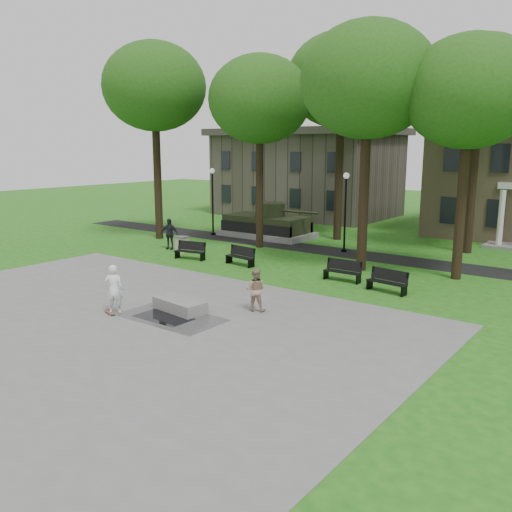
% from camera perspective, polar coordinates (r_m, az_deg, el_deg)
% --- Properties ---
extents(ground, '(120.00, 120.00, 0.00)m').
position_cam_1_polar(ground, '(23.48, -6.16, -4.00)').
color(ground, '#1E5E16').
rests_on(ground, ground).
extents(plaza, '(22.00, 16.00, 0.02)m').
position_cam_1_polar(plaza, '(20.29, -15.93, -6.86)').
color(plaza, gray).
rests_on(plaza, ground).
extents(footpath, '(44.00, 2.60, 0.01)m').
position_cam_1_polar(footpath, '(33.01, 8.22, 0.47)').
color(footpath, black).
rests_on(footpath, ground).
extents(building_left, '(15.00, 10.00, 7.20)m').
position_cam_1_polar(building_left, '(50.55, 5.38, 8.43)').
color(building_left, '#4C443D').
rests_on(building_left, ground).
extents(tree_0, '(6.80, 6.80, 12.97)m').
position_cam_1_polar(tree_0, '(37.70, -10.65, 17.06)').
color(tree_0, black).
rests_on(tree_0, ground).
extents(tree_1, '(6.20, 6.20, 11.63)m').
position_cam_1_polar(tree_1, '(33.69, 0.40, 16.10)').
color(tree_1, black).
rests_on(tree_1, ground).
extents(tree_2, '(6.60, 6.60, 12.16)m').
position_cam_1_polar(tree_2, '(27.87, 11.74, 17.59)').
color(tree_2, black).
rests_on(tree_2, ground).
extents(tree_3, '(6.00, 6.00, 11.19)m').
position_cam_1_polar(tree_3, '(27.11, 21.57, 15.69)').
color(tree_3, black).
rests_on(tree_3, ground).
extents(tree_4, '(7.20, 7.20, 13.50)m').
position_cam_1_polar(tree_4, '(37.12, 9.01, 17.76)').
color(tree_4, black).
rests_on(tree_4, ground).
extents(tree_5, '(6.40, 6.40, 12.44)m').
position_cam_1_polar(tree_5, '(34.33, 22.53, 16.37)').
color(tree_5, black).
rests_on(tree_5, ground).
extents(lamp_left, '(0.36, 0.36, 4.73)m').
position_cam_1_polar(lamp_left, '(38.61, -4.60, 6.32)').
color(lamp_left, black).
rests_on(lamp_left, ground).
extents(lamp_mid, '(0.36, 0.36, 4.73)m').
position_cam_1_polar(lamp_mid, '(32.62, 9.39, 5.26)').
color(lamp_mid, black).
rests_on(lamp_mid, ground).
extents(tank_monument, '(7.45, 3.40, 2.40)m').
position_cam_1_polar(tank_monument, '(37.95, 1.17, 3.32)').
color(tank_monument, gray).
rests_on(tank_monument, ground).
extents(puddle, '(2.20, 1.20, 0.00)m').
position_cam_1_polar(puddle, '(20.44, -9.72, -6.41)').
color(puddle, black).
rests_on(puddle, plaza).
extents(concrete_block, '(2.31, 1.27, 0.45)m').
position_cam_1_polar(concrete_block, '(21.10, -8.02, -5.14)').
color(concrete_block, gray).
rests_on(concrete_block, plaza).
extents(skateboard, '(0.80, 0.42, 0.07)m').
position_cam_1_polar(skateboard, '(21.34, -15.14, -5.78)').
color(skateboard, brown).
rests_on(skateboard, plaza).
extents(skateboarder, '(0.82, 0.77, 1.89)m').
position_cam_1_polar(skateboarder, '(21.08, -14.73, -3.40)').
color(skateboarder, white).
rests_on(skateboarder, plaza).
extents(friend_watching, '(1.00, 0.90, 1.67)m').
position_cam_1_polar(friend_watching, '(20.75, -0.07, -3.57)').
color(friend_watching, tan).
rests_on(friend_watching, plaza).
extents(pedestrian_walker, '(1.21, 0.87, 1.90)m').
position_cam_1_polar(pedestrian_walker, '(33.76, -9.11, 2.32)').
color(pedestrian_walker, black).
rests_on(pedestrian_walker, ground).
extents(park_bench_0, '(1.85, 0.84, 1.00)m').
position_cam_1_polar(park_bench_0, '(30.62, -6.87, 0.63)').
color(park_bench_0, black).
rests_on(park_bench_0, ground).
extents(park_bench_1, '(1.84, 0.75, 1.00)m').
position_cam_1_polar(park_bench_1, '(28.90, -1.60, 0.06)').
color(park_bench_1, black).
rests_on(park_bench_1, ground).
extents(park_bench_2, '(1.81, 0.56, 1.00)m').
position_cam_1_polar(park_bench_2, '(25.81, 9.16, -1.47)').
color(park_bench_2, black).
rests_on(park_bench_2, ground).
extents(park_bench_3, '(1.84, 0.75, 1.00)m').
position_cam_1_polar(park_bench_3, '(24.22, 13.69, -2.51)').
color(park_bench_3, black).
rests_on(park_bench_3, ground).
extents(trash_bin, '(0.73, 0.73, 0.96)m').
position_cam_1_polar(trash_bin, '(32.70, -7.81, 1.23)').
color(trash_bin, '#ADA18F').
rests_on(trash_bin, ground).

